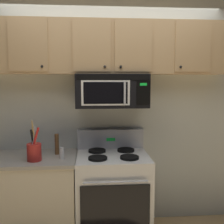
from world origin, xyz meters
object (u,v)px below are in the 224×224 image
Objects in this scene: utensil_crock_red at (34,151)px; salt_shaker at (62,153)px; stove_range at (112,194)px; pepper_mill at (57,144)px; over_range_microwave at (112,91)px.

utensil_crock_red is 3.43× the size of salt_shaker.
stove_range is 9.58× the size of salt_shaker.
utensil_crock_red is at bearing -170.19° from stove_range.
utensil_crock_red is 1.83× the size of pepper_mill.
stove_range is at bearing 9.81° from utensil_crock_red.
over_range_microwave is at bearing 17.84° from utensil_crock_red.
salt_shaker is (0.26, 0.04, -0.04)m from utensil_crock_red.
stove_range is 1.11m from over_range_microwave.
utensil_crock_red is at bearing -162.16° from over_range_microwave.
salt_shaker is (-0.52, -0.21, -0.62)m from over_range_microwave.
stove_range is 0.72m from salt_shaker.
utensil_crock_red is (-0.78, -0.14, 0.53)m from stove_range.
over_range_microwave reaches higher than stove_range.
over_range_microwave reaches higher than salt_shaker.
pepper_mill is at bearing 47.47° from utensil_crock_red.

